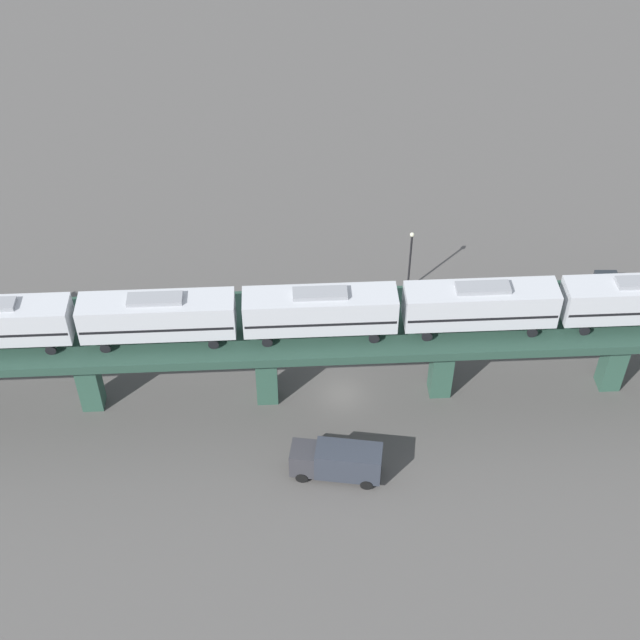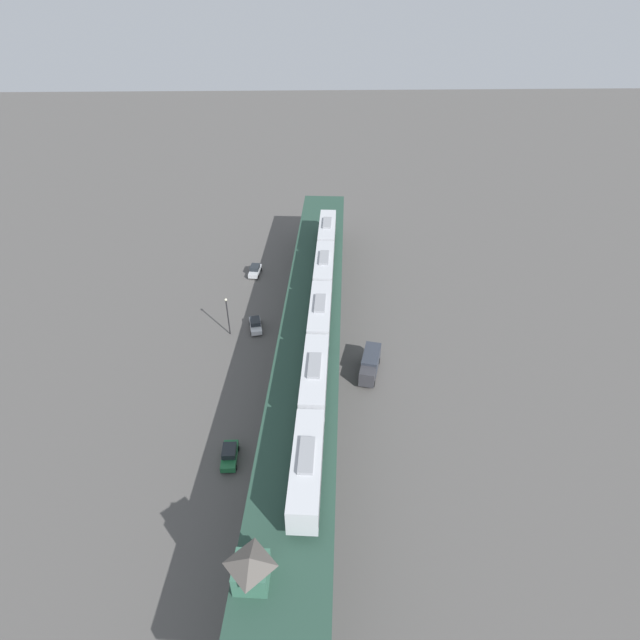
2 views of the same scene
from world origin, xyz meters
name	(u,v)px [view 1 (image 1 of 2)]	position (x,y,z in m)	size (l,w,h in m)	color
ground_plane	(342,394)	(0.00, 0.00, 0.00)	(400.00, 400.00, 0.00)	#514F4C
elevated_viaduct	(346,332)	(-0.02, -0.20, 7.44)	(15.60, 92.38, 8.70)	#244135
subway_train	(320,310)	(-1.24, 2.12, 11.24)	(7.72, 62.43, 4.45)	silver
street_car_green	(145,325)	(10.27, 17.11, 0.94)	(1.98, 4.42, 1.89)	#1E6638
street_car_silver	(604,283)	(10.61, -27.78, 0.94)	(2.41, 4.60, 1.89)	#B7BABF
street_car_white	(429,308)	(9.15, -9.77, 0.94)	(2.50, 4.63, 1.89)	silver
delivery_truck	(338,461)	(-8.63, 1.68, 1.76)	(4.00, 7.53, 3.20)	#333338
street_lamp	(410,256)	(13.28, -8.59, 4.11)	(0.44, 0.44, 6.94)	black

